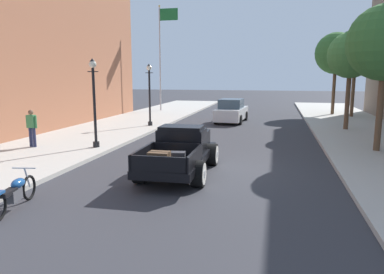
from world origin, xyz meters
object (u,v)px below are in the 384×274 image
at_px(street_lamp_near, 94,96).
at_px(street_tree_second, 351,56).
at_px(car_background_white, 231,111).
at_px(hotrod_truck_black, 181,150).
at_px(motorcycle_parked, 14,193).
at_px(pedestrian_sidewalk_left, 32,126).
at_px(flagpole, 162,47).
at_px(street_lamp_far, 150,90).
at_px(street_tree_farthest, 336,53).
at_px(street_tree_third, 356,52).

xyz_separation_m(street_lamp_near, street_tree_second, (11.74, 8.32, 2.01)).
bearing_deg(street_tree_second, street_lamp_near, -144.67).
bearing_deg(car_background_white, hotrod_truck_black, -90.14).
height_order(motorcycle_parked, pedestrian_sidewalk_left, pedestrian_sidewalk_left).
distance_m(car_background_white, flagpole, 10.27).
height_order(street_lamp_near, street_lamp_far, same).
bearing_deg(street_tree_second, hotrod_truck_black, -123.31).
bearing_deg(street_tree_farthest, hotrod_truck_black, -111.21).
xyz_separation_m(car_background_white, street_lamp_far, (-4.68, -3.98, 1.62)).
distance_m(hotrod_truck_black, flagpole, 21.22).
xyz_separation_m(hotrod_truck_black, pedestrian_sidewalk_left, (-7.33, 1.96, 0.33)).
bearing_deg(hotrod_truck_black, car_background_white, 89.86).
bearing_deg(street_tree_third, street_tree_second, -102.78).
bearing_deg(street_tree_second, motorcycle_parked, -123.71).
relative_size(pedestrian_sidewalk_left, street_tree_third, 0.25).
xyz_separation_m(flagpole, street_tree_second, (14.03, -8.54, -1.37)).
distance_m(street_lamp_far, flagpole, 10.50).
bearing_deg(motorcycle_parked, flagpole, 99.10).
relative_size(pedestrian_sidewalk_left, street_tree_farthest, 0.25).
bearing_deg(street_tree_farthest, car_background_white, -142.07).
bearing_deg(car_background_white, pedestrian_sidewalk_left, -122.06).
relative_size(hotrod_truck_black, pedestrian_sidewalk_left, 3.02).
relative_size(street_lamp_far, street_tree_second, 0.69).
bearing_deg(car_background_white, street_tree_farthest, 37.93).
height_order(motorcycle_parked, street_tree_third, street_tree_third).
bearing_deg(hotrod_truck_black, street_lamp_far, 115.48).
height_order(street_lamp_near, street_tree_second, street_tree_second).
relative_size(car_background_white, street_tree_second, 0.79).
height_order(street_lamp_near, street_tree_third, street_tree_third).
distance_m(hotrod_truck_black, car_background_white, 13.72).
xyz_separation_m(street_lamp_far, street_tree_farthest, (12.26, 9.89, 2.63)).
bearing_deg(street_lamp_far, motorcycle_parked, -83.62).
bearing_deg(flagpole, street_lamp_near, -82.24).
height_order(street_lamp_far, street_tree_farthest, street_tree_farthest).
xyz_separation_m(flagpole, street_tree_farthest, (14.50, 0.20, -0.75)).
xyz_separation_m(hotrod_truck_black, street_tree_third, (8.79, 18.10, 4.30)).
distance_m(car_background_white, street_tree_second, 8.48).
height_order(street_lamp_near, flagpole, flagpole).
xyz_separation_m(hotrod_truck_black, car_background_white, (0.03, 13.72, 0.01)).
xyz_separation_m(motorcycle_parked, street_tree_farthest, (10.68, 24.05, 4.58)).
height_order(motorcycle_parked, street_lamp_near, street_lamp_near).
relative_size(motorcycle_parked, pedestrian_sidewalk_left, 1.27).
distance_m(street_tree_third, street_tree_farthest, 1.93).
xyz_separation_m(car_background_white, pedestrian_sidewalk_left, (-7.36, -11.76, 0.32)).
bearing_deg(street_tree_third, street_lamp_far, -148.11).
xyz_separation_m(motorcycle_parked, street_tree_third, (11.85, 22.53, 4.61)).
bearing_deg(motorcycle_parked, street_lamp_far, 96.38).
bearing_deg(street_tree_second, pedestrian_sidewalk_left, -148.35).
bearing_deg(street_lamp_near, car_background_white, 67.51).
bearing_deg(hotrod_truck_black, street_tree_second, 56.69).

